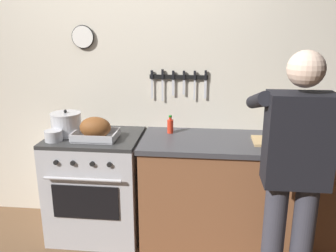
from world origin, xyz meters
TOP-DOWN VIEW (x-y plane):
  - wall_back at (-0.00, 1.35)m, footprint 6.00×0.13m
  - counter_block at (1.21, 0.99)m, footprint 2.03×0.65m
  - stove at (-0.22, 0.99)m, footprint 0.76×0.67m
  - person_cook at (1.24, 0.33)m, footprint 0.51×0.63m
  - roasting_pan at (-0.18, 0.90)m, footprint 0.35×0.26m
  - stock_pot at (-0.46, 0.99)m, footprint 0.25×0.25m
  - saucepan at (-0.50, 0.82)m, footprint 0.14×0.14m
  - cutting_board at (1.25, 0.96)m, footprint 0.36×0.24m
  - bottle_hot_sauce at (0.40, 1.13)m, footprint 0.05×0.05m
  - bottle_cooking_oil at (1.35, 1.04)m, footprint 0.07×0.07m
  - bottle_vinegar at (1.45, 1.06)m, footprint 0.06×0.06m

SIDE VIEW (x-z plane):
  - stove at x=-0.22m, z-range 0.00..0.90m
  - counter_block at x=1.21m, z-range 0.01..0.91m
  - cutting_board at x=1.25m, z-range 0.90..0.92m
  - saucepan at x=-0.50m, z-range 0.90..0.99m
  - person_cook at x=1.24m, z-range 0.12..1.78m
  - bottle_hot_sauce at x=0.40m, z-range 0.89..1.04m
  - roasting_pan at x=-0.18m, z-range 0.89..1.08m
  - stock_pot at x=-0.46m, z-range 0.89..1.10m
  - bottle_vinegar at x=1.45m, z-range 0.88..1.13m
  - bottle_cooking_oil at x=1.35m, z-range 0.88..1.15m
  - wall_back at x=0.00m, z-range 0.00..2.60m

